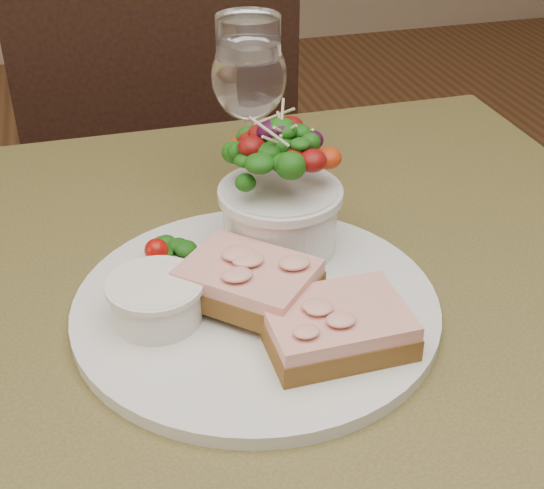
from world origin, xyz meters
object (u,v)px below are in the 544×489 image
object	(u,v)px
sandwich_back	(248,281)
sandwich_front	(336,326)
dinner_plate	(256,306)
ramekin	(156,299)
cafe_table	(276,396)
chair_far	(163,271)
salad_bowl	(280,190)
wine_glass	(249,81)

from	to	relation	value
sandwich_back	sandwich_front	bearing A→B (deg)	-7.48
dinner_plate	ramekin	size ratio (longest dim) A/B	4.24
cafe_table	chair_far	size ratio (longest dim) A/B	0.89
chair_far	salad_bowl	world-z (taller)	chair_far
dinner_plate	wine_glass	distance (m)	0.25
sandwich_front	wine_glass	distance (m)	0.30
sandwich_front	salad_bowl	world-z (taller)	salad_bowl
chair_far	sandwich_back	xyz separation A→B (m)	(-0.01, -0.75, 0.49)
ramekin	salad_bowl	bearing A→B (deg)	31.85
cafe_table	dinner_plate	xyz separation A→B (m)	(-0.02, -0.00, 0.11)
ramekin	wine_glass	distance (m)	0.27
cafe_table	sandwich_front	bearing A→B (deg)	-67.61
cafe_table	dinner_plate	distance (m)	0.11
sandwich_front	salad_bowl	bearing A→B (deg)	90.20
sandwich_front	sandwich_back	size ratio (longest dim) A/B	0.86
dinner_plate	sandwich_back	bearing A→B (deg)	-158.78
cafe_table	chair_far	xyz separation A→B (m)	(-0.02, 0.75, -0.36)
sandwich_front	wine_glass	xyz separation A→B (m)	(0.00, 0.28, 0.10)
sandwich_back	ramekin	bearing A→B (deg)	-137.33
sandwich_front	sandwich_back	bearing A→B (deg)	128.00
sandwich_back	salad_bowl	xyz separation A→B (m)	(0.05, 0.08, 0.04)
chair_far	ramekin	bearing A→B (deg)	82.09
dinner_plate	salad_bowl	bearing A→B (deg)	60.58
sandwich_front	ramekin	size ratio (longest dim) A/B	1.53
chair_far	dinner_plate	xyz separation A→B (m)	(0.00, -0.75, 0.46)
chair_far	dinner_plate	distance (m)	0.88
cafe_table	chair_far	distance (m)	0.83
cafe_table	salad_bowl	distance (m)	0.19
sandwich_front	ramekin	bearing A→B (deg)	151.67
ramekin	salad_bowl	world-z (taller)	salad_bowl
sandwich_back	cafe_table	bearing A→B (deg)	49.95
chair_far	cafe_table	bearing A→B (deg)	89.73
dinner_plate	ramekin	world-z (taller)	ramekin
dinner_plate	salad_bowl	world-z (taller)	salad_bowl
cafe_table	sandwich_front	world-z (taller)	sandwich_front
sandwich_front	ramekin	world-z (taller)	ramekin
salad_bowl	wine_glass	bearing A→B (deg)	87.38
sandwich_front	ramekin	distance (m)	0.14
sandwich_back	chair_far	bearing A→B (deg)	133.10
dinner_plate	sandwich_front	bearing A→B (deg)	-55.84
cafe_table	wine_glass	world-z (taller)	wine_glass
dinner_plate	salad_bowl	distance (m)	0.11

